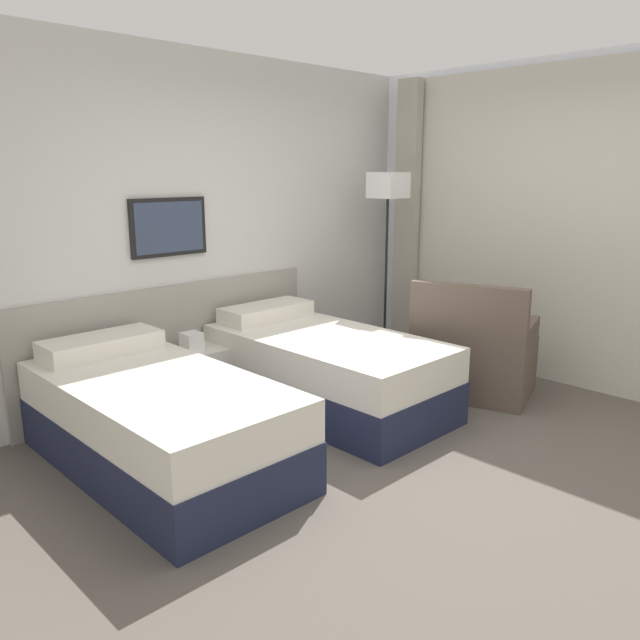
% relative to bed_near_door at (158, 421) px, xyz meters
% --- Properties ---
extents(ground_plane, '(16.00, 16.00, 0.00)m').
position_rel_bed_near_door_xyz_m(ground_plane, '(1.21, -1.13, -0.30)').
color(ground_plane, '#5B544C').
extents(wall_headboard, '(10.00, 0.10, 2.70)m').
position_rel_bed_near_door_xyz_m(wall_headboard, '(1.18, 1.01, 1.01)').
color(wall_headboard, silver).
rests_on(wall_headboard, ground_plane).
extents(wall_window, '(0.21, 4.61, 2.70)m').
position_rel_bed_near_door_xyz_m(wall_window, '(3.33, -1.22, 1.04)').
color(wall_window, white).
rests_on(wall_window, ground_plane).
extents(bed_near_door, '(0.98, 1.91, 0.70)m').
position_rel_bed_near_door_xyz_m(bed_near_door, '(0.00, 0.00, 0.00)').
color(bed_near_door, '#1E233D').
rests_on(bed_near_door, ground_plane).
extents(bed_near_window, '(0.98, 1.91, 0.70)m').
position_rel_bed_near_door_xyz_m(bed_near_window, '(1.45, 0.00, 0.00)').
color(bed_near_window, '#1E233D').
rests_on(bed_near_window, ground_plane).
extents(nightstand, '(0.51, 0.36, 0.59)m').
position_rel_bed_near_door_xyz_m(nightstand, '(0.72, 0.72, -0.06)').
color(nightstand, beige).
rests_on(nightstand, ground_plane).
extents(floor_lamp, '(0.29, 0.29, 1.78)m').
position_rel_bed_near_door_xyz_m(floor_lamp, '(2.70, 0.45, 1.25)').
color(floor_lamp, black).
rests_on(floor_lamp, ground_plane).
extents(armchair, '(0.96, 1.07, 0.95)m').
position_rel_bed_near_door_xyz_m(armchair, '(2.51, -0.65, 0.01)').
color(armchair, brown).
rests_on(armchair, ground_plane).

